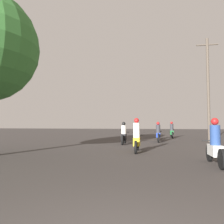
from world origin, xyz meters
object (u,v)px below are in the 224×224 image
motorcycle_yellow (137,138)px  utility_pole_far (208,87)px  motorcycle_blue (158,134)px  motorcycle_white (215,146)px  motorcycle_orange (158,133)px  motorcycle_black (124,135)px  motorcycle_green (172,131)px

motorcycle_yellow → utility_pole_far: bearing=62.4°
motorcycle_yellow → motorcycle_blue: bearing=87.7°
motorcycle_white → motorcycle_yellow: motorcycle_yellow is taller
motorcycle_blue → motorcycle_orange: bearing=92.1°
motorcycle_black → utility_pole_far: size_ratio=0.24×
motorcycle_black → motorcycle_blue: size_ratio=0.91×
motorcycle_white → utility_pole_far: bearing=77.8°
motorcycle_orange → motorcycle_black: bearing=-112.6°
motorcycle_black → utility_pole_far: utility_pole_far is taller
motorcycle_blue → motorcycle_orange: motorcycle_blue is taller
motorcycle_black → motorcycle_green: bearing=57.7°
motorcycle_blue → utility_pole_far: utility_pole_far is taller
motorcycle_white → motorcycle_black: size_ratio=1.07×
motorcycle_yellow → motorcycle_orange: 9.25m
motorcycle_blue → motorcycle_green: bearing=77.9°
motorcycle_green → motorcycle_orange: bearing=-124.5°
motorcycle_orange → motorcycle_yellow: bearing=-95.3°
motorcycle_green → motorcycle_black: bearing=-120.8°
motorcycle_white → motorcycle_black: motorcycle_white is taller
motorcycle_black → motorcycle_orange: bearing=59.4°
motorcycle_yellow → utility_pole_far: utility_pole_far is taller
motorcycle_yellow → motorcycle_green: bearing=85.4°
motorcycle_black → motorcycle_orange: 5.68m
motorcycle_orange → utility_pole_far: bearing=-28.6°
motorcycle_yellow → motorcycle_green: 11.75m
motorcycle_white → motorcycle_green: (-0.19, 14.38, 0.01)m
utility_pole_far → motorcycle_white: bearing=-102.5°
motorcycle_green → motorcycle_blue: bearing=-109.8°
motorcycle_black → motorcycle_blue: (2.33, 2.39, 0.00)m
motorcycle_blue → motorcycle_green: motorcycle_green is taller
motorcycle_white → motorcycle_orange: size_ratio=1.08×
motorcycle_white → utility_pole_far: (2.19, 9.85, 3.53)m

